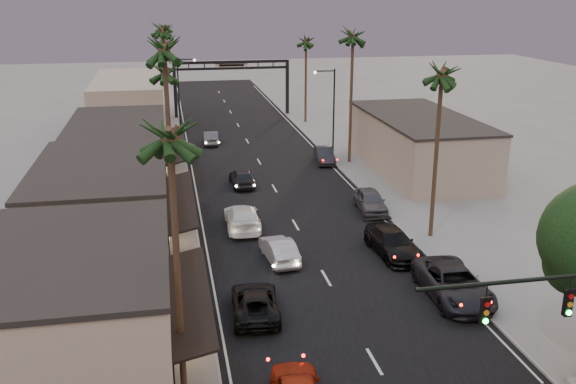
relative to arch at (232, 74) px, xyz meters
name	(u,v)px	position (x,y,z in m)	size (l,w,h in m)	color
ground	(269,179)	(0.00, -30.00, -5.53)	(200.00, 200.00, 0.00)	slate
road	(261,164)	(0.00, -25.00, -5.53)	(14.00, 120.00, 0.02)	black
sidewalk_left	(161,151)	(-9.50, -18.00, -5.47)	(5.00, 92.00, 0.12)	slate
sidewalk_right	(337,143)	(9.50, -18.00, -5.47)	(5.00, 92.00, 0.12)	slate
storefront_near	(77,313)	(-13.00, -58.00, -2.78)	(8.00, 12.00, 5.50)	tan
storefront_mid	(103,209)	(-13.00, -44.00, -2.78)	(8.00, 14.00, 5.50)	gray
storefront_far	(118,153)	(-13.00, -28.00, -3.03)	(8.00, 16.00, 5.00)	tan
storefront_dist	(129,103)	(-13.00, -5.00, -2.53)	(8.00, 20.00, 6.00)	gray
building_right	(418,145)	(14.00, -30.00, -3.03)	(8.00, 18.00, 5.00)	gray
arch	(232,74)	(0.00, 0.00, 0.00)	(15.20, 0.40, 7.27)	black
streetlight_right	(331,107)	(6.92, -25.00, -0.20)	(2.13, 0.30, 9.00)	black
streetlight_left	(181,91)	(-6.92, -12.00, -0.20)	(2.13, 0.30, 9.00)	black
palm_la	(169,127)	(-8.60, -61.00, 5.91)	(3.20, 3.20, 13.20)	#38281C
palm_lb	(164,43)	(-8.60, -48.00, 7.85)	(3.20, 3.20, 15.20)	#38281C
palm_lc	(165,68)	(-8.60, -34.00, 4.94)	(3.20, 3.20, 12.20)	#38281C
palm_ld	(162,27)	(-8.60, -15.00, 6.88)	(3.20, 3.20, 14.20)	#38281C
palm_ra	(442,68)	(8.60, -46.00, 5.91)	(3.20, 3.20, 13.20)	#38281C
palm_rb	(353,32)	(8.60, -26.00, 6.88)	(3.20, 3.20, 14.20)	#38281C
palm_rc	(306,38)	(8.60, -6.00, 4.94)	(3.20, 3.20, 12.20)	#38281C
palm_far	(164,25)	(-8.30, 8.00, 5.91)	(3.20, 3.20, 13.20)	#38281C
oncoming_pickup	(255,302)	(-4.70, -54.56, -4.82)	(2.35, 5.10, 1.42)	black
oncoming_silver	(279,250)	(-2.27, -47.97, -4.79)	(1.57, 4.50, 1.48)	#ABAAB0
oncoming_white	(242,217)	(-3.83, -41.87, -4.71)	(2.30, 5.66, 1.64)	white
oncoming_dgrey	(242,177)	(-2.62, -31.71, -4.75)	(1.84, 4.58, 1.56)	black
oncoming_grey_far	(211,138)	(-4.07, -15.62, -4.82)	(1.51, 4.33, 1.43)	#4A4A4F
curbside_near	(453,283)	(6.20, -54.75, -4.65)	(2.93, 6.35, 1.76)	black
curbside_black	(392,243)	(4.99, -48.38, -4.72)	(2.29, 5.63, 1.63)	black
curbside_grey	(371,201)	(6.20, -40.11, -4.71)	(1.95, 4.86, 1.66)	#444448
curbside_far	(324,155)	(6.20, -25.54, -4.78)	(1.60, 4.60, 1.52)	black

